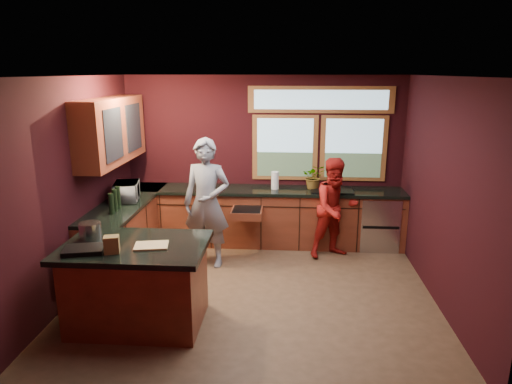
# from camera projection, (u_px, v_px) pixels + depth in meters

# --- Properties ---
(floor) EXTENTS (4.50, 4.50, 0.00)m
(floor) POSITION_uv_depth(u_px,v_px,m) (254.00, 291.00, 5.91)
(floor) COLOR brown
(floor) RESTS_ON ground
(room_shell) EXTENTS (4.52, 4.02, 2.71)m
(room_shell) POSITION_uv_depth(u_px,v_px,m) (209.00, 149.00, 5.80)
(room_shell) COLOR black
(room_shell) RESTS_ON ground
(back_counter) EXTENTS (4.50, 0.64, 0.93)m
(back_counter) POSITION_uv_depth(u_px,v_px,m) (274.00, 217.00, 7.41)
(back_counter) COLOR #552414
(back_counter) RESTS_ON floor
(left_counter) EXTENTS (0.64, 2.30, 0.93)m
(left_counter) POSITION_uv_depth(u_px,v_px,m) (127.00, 231.00, 6.74)
(left_counter) COLOR #552414
(left_counter) RESTS_ON floor
(island) EXTENTS (1.55, 1.05, 0.95)m
(island) POSITION_uv_depth(u_px,v_px,m) (138.00, 284.00, 5.04)
(island) COLOR #552414
(island) RESTS_ON floor
(person_grey) EXTENTS (0.74, 0.54, 1.86)m
(person_grey) POSITION_uv_depth(u_px,v_px,m) (207.00, 203.00, 6.49)
(person_grey) COLOR slate
(person_grey) RESTS_ON floor
(person_red) EXTENTS (0.92, 0.84, 1.53)m
(person_red) POSITION_uv_depth(u_px,v_px,m) (335.00, 208.00, 6.84)
(person_red) COLOR #A61813
(person_red) RESTS_ON floor
(microwave) EXTENTS (0.43, 0.55, 0.27)m
(microwave) POSITION_uv_depth(u_px,v_px,m) (127.00, 192.00, 6.60)
(microwave) COLOR #999999
(microwave) RESTS_ON left_counter
(potted_plant) EXTENTS (0.35, 0.31, 0.39)m
(potted_plant) POSITION_uv_depth(u_px,v_px,m) (314.00, 177.00, 7.25)
(potted_plant) COLOR #999999
(potted_plant) RESTS_ON back_counter
(paper_towel) EXTENTS (0.12, 0.12, 0.28)m
(paper_towel) POSITION_uv_depth(u_px,v_px,m) (275.00, 180.00, 7.26)
(paper_towel) COLOR silver
(paper_towel) RESTS_ON back_counter
(cutting_board) EXTENTS (0.39, 0.31, 0.02)m
(cutting_board) POSITION_uv_depth(u_px,v_px,m) (151.00, 246.00, 4.86)
(cutting_board) COLOR tan
(cutting_board) RESTS_ON island
(stock_pot) EXTENTS (0.24, 0.24, 0.18)m
(stock_pot) POSITION_uv_depth(u_px,v_px,m) (90.00, 230.00, 5.08)
(stock_pot) COLOR #B7B7BC
(stock_pot) RESTS_ON island
(paper_bag) EXTENTS (0.18, 0.16, 0.18)m
(paper_bag) POSITION_uv_depth(u_px,v_px,m) (112.00, 245.00, 4.67)
(paper_bag) COLOR brown
(paper_bag) RESTS_ON island
(black_tray) EXTENTS (0.45, 0.37, 0.05)m
(black_tray) POSITION_uv_depth(u_px,v_px,m) (84.00, 250.00, 4.71)
(black_tray) COLOR black
(black_tray) RESTS_ON island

